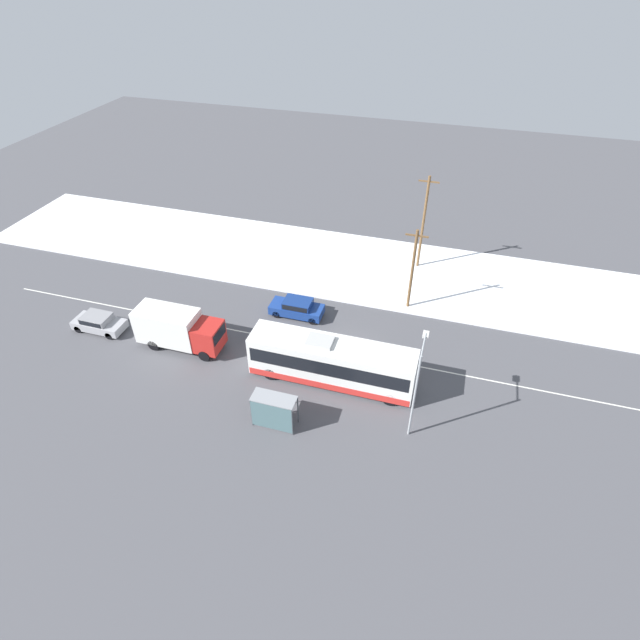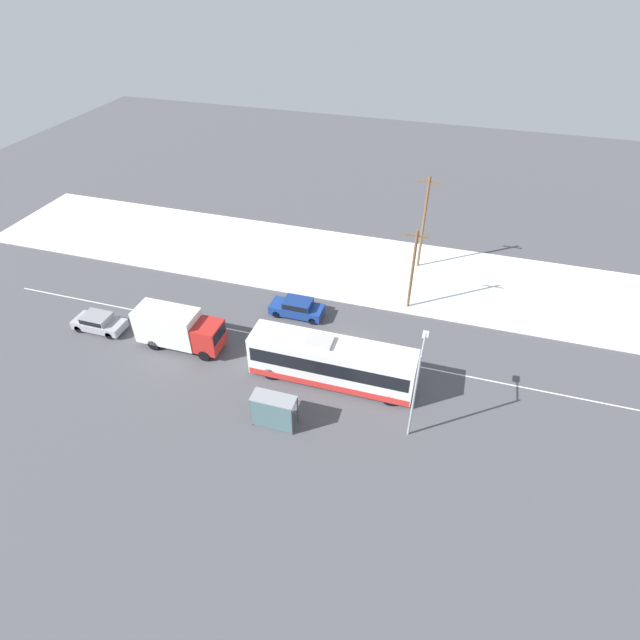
% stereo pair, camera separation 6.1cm
% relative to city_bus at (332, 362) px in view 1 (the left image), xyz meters
% --- Properties ---
extents(ground_plane, '(120.00, 120.00, 0.00)m').
position_rel_city_bus_xyz_m(ground_plane, '(0.28, 3.19, -1.73)').
color(ground_plane, '#4C4C51').
extents(snow_lot, '(80.00, 12.01, 0.12)m').
position_rel_city_bus_xyz_m(snow_lot, '(0.28, 15.37, -1.67)').
color(snow_lot, white).
rests_on(snow_lot, ground_plane).
extents(lane_marking_center, '(60.00, 0.12, 0.00)m').
position_rel_city_bus_xyz_m(lane_marking_center, '(0.28, 3.19, -1.73)').
color(lane_marking_center, silver).
rests_on(lane_marking_center, ground_plane).
extents(city_bus, '(11.65, 2.57, 3.55)m').
position_rel_city_bus_xyz_m(city_bus, '(0.00, 0.00, 0.00)').
color(city_bus, white).
rests_on(city_bus, ground_plane).
extents(box_truck, '(6.69, 2.30, 3.16)m').
position_rel_city_bus_xyz_m(box_truck, '(-12.21, 0.29, -0.00)').
color(box_truck, silver).
rests_on(box_truck, ground_plane).
extents(sedan_car, '(4.42, 1.80, 1.50)m').
position_rel_city_bus_xyz_m(sedan_car, '(-4.80, 6.55, -0.91)').
color(sedan_car, navy).
rests_on(sedan_car, ground_plane).
extents(parked_car_near_truck, '(4.17, 1.80, 1.39)m').
position_rel_city_bus_xyz_m(parked_car_near_truck, '(-19.44, 0.16, -0.97)').
color(parked_car_near_truck, '#9E9EA3').
rests_on(parked_car_near_truck, ground_plane).
extents(pedestrian_at_stop, '(0.64, 0.29, 1.79)m').
position_rel_city_bus_xyz_m(pedestrian_at_stop, '(-1.83, -3.92, -0.64)').
color(pedestrian_at_stop, '#23232D').
rests_on(pedestrian_at_stop, ground_plane).
extents(bus_shelter, '(2.85, 1.20, 2.40)m').
position_rel_city_bus_xyz_m(bus_shelter, '(-2.42, -5.19, -0.06)').
color(bus_shelter, gray).
rests_on(bus_shelter, ground_plane).
extents(streetlamp, '(0.36, 2.61, 6.73)m').
position_rel_city_bus_xyz_m(streetlamp, '(6.04, -2.75, 2.58)').
color(streetlamp, '#9EA3A8').
rests_on(streetlamp, ground_plane).
extents(utility_pole_roadside, '(1.80, 0.24, 7.36)m').
position_rel_city_bus_xyz_m(utility_pole_roadside, '(3.89, 10.34, 2.13)').
color(utility_pole_roadside, brown).
rests_on(utility_pole_roadside, ground_plane).
extents(utility_pole_snowlot, '(1.80, 0.24, 9.02)m').
position_rel_city_bus_xyz_m(utility_pole_snowlot, '(3.79, 17.13, 2.97)').
color(utility_pole_snowlot, brown).
rests_on(utility_pole_snowlot, ground_plane).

